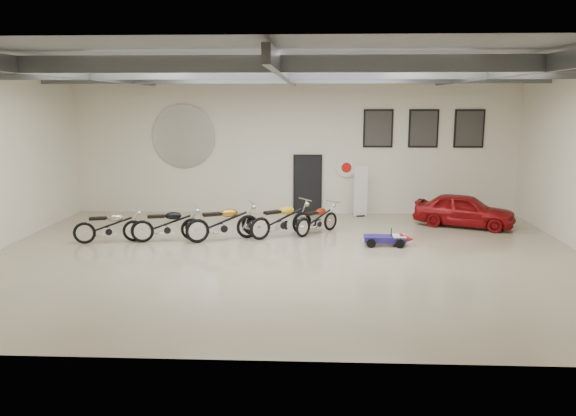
{
  "coord_description": "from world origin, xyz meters",
  "views": [
    {
      "loc": [
        0.7,
        -14.29,
        4.07
      ],
      "look_at": [
        0.0,
        1.2,
        1.1
      ],
      "focal_mm": 35.0,
      "sensor_mm": 36.0,
      "label": 1
    }
  ],
  "objects_px": {
    "motorcycle_black": "(167,224)",
    "motorcycle_silver": "(109,225)",
    "motorcycle_gold": "(223,222)",
    "vintage_car": "(464,210)",
    "motorcycle_yellow": "(281,219)",
    "go_kart": "(389,237)",
    "banner_stand": "(361,191)",
    "motorcycle_red": "(317,219)"
  },
  "relations": [
    {
      "from": "go_kart",
      "to": "motorcycle_black",
      "type": "bearing_deg",
      "value": 179.41
    },
    {
      "from": "motorcycle_gold",
      "to": "motorcycle_yellow",
      "type": "xyz_separation_m",
      "value": [
        1.7,
        0.54,
        -0.02
      ]
    },
    {
      "from": "motorcycle_gold",
      "to": "motorcycle_yellow",
      "type": "bearing_deg",
      "value": -7.15
    },
    {
      "from": "go_kart",
      "to": "banner_stand",
      "type": "bearing_deg",
      "value": 97.98
    },
    {
      "from": "motorcycle_black",
      "to": "motorcycle_yellow",
      "type": "xyz_separation_m",
      "value": [
        3.32,
        0.7,
        0.02
      ]
    },
    {
      "from": "motorcycle_black",
      "to": "motorcycle_gold",
      "type": "xyz_separation_m",
      "value": [
        1.62,
        0.16,
        0.04
      ]
    },
    {
      "from": "motorcycle_silver",
      "to": "motorcycle_gold",
      "type": "bearing_deg",
      "value": -7.56
    },
    {
      "from": "motorcycle_gold",
      "to": "motorcycle_red",
      "type": "height_order",
      "value": "motorcycle_gold"
    },
    {
      "from": "go_kart",
      "to": "vintage_car",
      "type": "xyz_separation_m",
      "value": [
        2.78,
        2.63,
        0.28
      ]
    },
    {
      "from": "motorcycle_gold",
      "to": "vintage_car",
      "type": "xyz_separation_m",
      "value": [
        7.61,
        2.26,
        -0.03
      ]
    },
    {
      "from": "banner_stand",
      "to": "motorcycle_red",
      "type": "bearing_deg",
      "value": -133.72
    },
    {
      "from": "motorcycle_black",
      "to": "motorcycle_yellow",
      "type": "relative_size",
      "value": 0.95
    },
    {
      "from": "motorcycle_black",
      "to": "motorcycle_gold",
      "type": "height_order",
      "value": "motorcycle_gold"
    },
    {
      "from": "motorcycle_black",
      "to": "motorcycle_red",
      "type": "height_order",
      "value": "motorcycle_black"
    },
    {
      "from": "go_kart",
      "to": "motorcycle_gold",
      "type": "bearing_deg",
      "value": 176.93
    },
    {
      "from": "motorcycle_silver",
      "to": "motorcycle_gold",
      "type": "height_order",
      "value": "motorcycle_gold"
    },
    {
      "from": "motorcycle_red",
      "to": "motorcycle_black",
      "type": "bearing_deg",
      "value": 146.82
    },
    {
      "from": "banner_stand",
      "to": "motorcycle_yellow",
      "type": "height_order",
      "value": "banner_stand"
    },
    {
      "from": "banner_stand",
      "to": "vintage_car",
      "type": "height_order",
      "value": "banner_stand"
    },
    {
      "from": "banner_stand",
      "to": "go_kart",
      "type": "xyz_separation_m",
      "value": [
        0.49,
        -4.13,
        -0.65
      ]
    },
    {
      "from": "motorcycle_black",
      "to": "vintage_car",
      "type": "distance_m",
      "value": 9.54
    },
    {
      "from": "motorcycle_yellow",
      "to": "motorcycle_black",
      "type": "bearing_deg",
      "value": 156.31
    },
    {
      "from": "motorcycle_red",
      "to": "motorcycle_gold",
      "type": "bearing_deg",
      "value": 151.86
    },
    {
      "from": "motorcycle_black",
      "to": "vintage_car",
      "type": "bearing_deg",
      "value": 0.63
    },
    {
      "from": "motorcycle_gold",
      "to": "vintage_car",
      "type": "height_order",
      "value": "motorcycle_gold"
    },
    {
      "from": "motorcycle_silver",
      "to": "vintage_car",
      "type": "distance_m",
      "value": 11.2
    },
    {
      "from": "motorcycle_gold",
      "to": "go_kart",
      "type": "distance_m",
      "value": 4.85
    },
    {
      "from": "motorcycle_black",
      "to": "motorcycle_silver",
      "type": "bearing_deg",
      "value": 174.07
    },
    {
      "from": "motorcycle_red",
      "to": "banner_stand",
      "type": "bearing_deg",
      "value": 12.65
    },
    {
      "from": "motorcycle_silver",
      "to": "motorcycle_gold",
      "type": "distance_m",
      "value": 3.3
    },
    {
      "from": "motorcycle_silver",
      "to": "go_kart",
      "type": "relative_size",
      "value": 1.37
    },
    {
      "from": "motorcycle_silver",
      "to": "banner_stand",
      "type": "bearing_deg",
      "value": 14.22
    },
    {
      "from": "motorcycle_silver",
      "to": "motorcycle_black",
      "type": "xyz_separation_m",
      "value": [
        1.65,
        0.24,
        0.02
      ]
    },
    {
      "from": "banner_stand",
      "to": "motorcycle_gold",
      "type": "height_order",
      "value": "banner_stand"
    },
    {
      "from": "motorcycle_black",
      "to": "motorcycle_red",
      "type": "bearing_deg",
      "value": 0.67
    },
    {
      "from": "motorcycle_black",
      "to": "banner_stand",
      "type": "bearing_deg",
      "value": 19.27
    },
    {
      "from": "motorcycle_yellow",
      "to": "motorcycle_red",
      "type": "xyz_separation_m",
      "value": [
        1.08,
        0.46,
        -0.08
      ]
    },
    {
      "from": "motorcycle_black",
      "to": "motorcycle_red",
      "type": "xyz_separation_m",
      "value": [
        4.4,
        1.16,
        -0.05
      ]
    },
    {
      "from": "motorcycle_yellow",
      "to": "vintage_car",
      "type": "xyz_separation_m",
      "value": [
        5.91,
        1.72,
        -0.01
      ]
    },
    {
      "from": "motorcycle_yellow",
      "to": "motorcycle_red",
      "type": "distance_m",
      "value": 1.18
    },
    {
      "from": "motorcycle_gold",
      "to": "motorcycle_silver",
      "type": "bearing_deg",
      "value": 162.07
    },
    {
      "from": "motorcycle_silver",
      "to": "vintage_car",
      "type": "xyz_separation_m",
      "value": [
        10.88,
        2.66,
        0.03
      ]
    }
  ]
}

